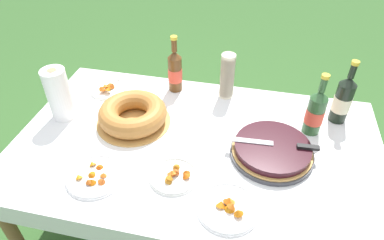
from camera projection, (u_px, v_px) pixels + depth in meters
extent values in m
plane|color=#335B28|center=(195.00, 230.00, 1.94)|extent=(16.00, 16.00, 0.00)
cube|color=brown|center=(196.00, 147.00, 1.52)|extent=(1.60, 0.96, 0.03)
cylinder|color=brown|center=(16.00, 239.00, 1.54)|extent=(0.06, 0.06, 0.63)
cylinder|color=brown|center=(96.00, 123.00, 2.18)|extent=(0.06, 0.06, 0.63)
cylinder|color=brown|center=(340.00, 159.00, 1.93)|extent=(0.06, 0.06, 0.63)
cube|color=white|center=(196.00, 144.00, 1.51)|extent=(1.61, 0.97, 0.00)
cube|color=white|center=(214.00, 93.00, 1.91)|extent=(1.61, 0.01, 0.10)
cube|color=white|center=(37.00, 127.00, 1.68)|extent=(0.00, 0.97, 0.10)
cylinder|color=#38383D|center=(271.00, 153.00, 1.45)|extent=(0.35, 0.35, 0.02)
cylinder|color=tan|center=(272.00, 150.00, 1.44)|extent=(0.34, 0.34, 0.01)
cylinder|color=black|center=(273.00, 147.00, 1.43)|extent=(0.32, 0.32, 0.03)
cube|color=silver|center=(250.00, 142.00, 1.43)|extent=(0.19, 0.04, 0.00)
cube|color=black|center=(308.00, 147.00, 1.40)|extent=(0.09, 0.03, 0.01)
cylinder|color=tan|center=(134.00, 122.00, 1.62)|extent=(0.35, 0.35, 0.01)
torus|color=#AD7033|center=(133.00, 113.00, 1.59)|extent=(0.32, 0.32, 0.09)
cylinder|color=beige|center=(226.00, 88.00, 1.76)|extent=(0.07, 0.07, 0.09)
cylinder|color=beige|center=(226.00, 86.00, 1.75)|extent=(0.07, 0.07, 0.09)
cylinder|color=beige|center=(227.00, 84.00, 1.75)|extent=(0.07, 0.07, 0.09)
cylinder|color=beige|center=(227.00, 82.00, 1.74)|extent=(0.07, 0.07, 0.09)
cylinder|color=beige|center=(227.00, 80.00, 1.73)|extent=(0.07, 0.07, 0.09)
cylinder|color=beige|center=(227.00, 77.00, 1.72)|extent=(0.07, 0.07, 0.09)
cylinder|color=beige|center=(227.00, 75.00, 1.71)|extent=(0.07, 0.07, 0.09)
cylinder|color=beige|center=(227.00, 73.00, 1.70)|extent=(0.07, 0.07, 0.09)
cylinder|color=beige|center=(228.00, 71.00, 1.70)|extent=(0.07, 0.07, 0.09)
cylinder|color=beige|center=(228.00, 68.00, 1.69)|extent=(0.07, 0.07, 0.09)
cylinder|color=beige|center=(228.00, 66.00, 1.68)|extent=(0.07, 0.07, 0.09)
cylinder|color=beige|center=(228.00, 64.00, 1.67)|extent=(0.07, 0.07, 0.09)
torus|color=beige|center=(229.00, 55.00, 1.64)|extent=(0.07, 0.07, 0.01)
cylinder|color=#2D562D|center=(314.00, 115.00, 1.52)|extent=(0.08, 0.08, 0.18)
cylinder|color=#E54C38|center=(314.00, 116.00, 1.52)|extent=(0.08, 0.08, 0.07)
cone|color=#2D562D|center=(320.00, 95.00, 1.45)|extent=(0.08, 0.08, 0.04)
cylinder|color=#2D562D|center=(323.00, 85.00, 1.42)|extent=(0.03, 0.03, 0.06)
cylinder|color=gold|center=(326.00, 76.00, 1.39)|extent=(0.03, 0.03, 0.02)
cylinder|color=brown|center=(175.00, 74.00, 1.78)|extent=(0.07, 0.07, 0.19)
cylinder|color=#E54C38|center=(175.00, 75.00, 1.78)|extent=(0.07, 0.07, 0.07)
cone|color=brown|center=(174.00, 55.00, 1.71)|extent=(0.07, 0.07, 0.04)
cylinder|color=brown|center=(174.00, 45.00, 1.68)|extent=(0.03, 0.03, 0.06)
cylinder|color=gold|center=(174.00, 38.00, 1.65)|extent=(0.03, 0.03, 0.02)
cylinder|color=black|center=(342.00, 103.00, 1.58)|extent=(0.08, 0.08, 0.20)
cylinder|color=beige|center=(342.00, 103.00, 1.58)|extent=(0.08, 0.08, 0.08)
cone|color=black|center=(349.00, 81.00, 1.50)|extent=(0.08, 0.08, 0.04)
cylinder|color=black|center=(353.00, 71.00, 1.47)|extent=(0.03, 0.03, 0.06)
cylinder|color=gold|center=(356.00, 63.00, 1.44)|extent=(0.03, 0.03, 0.02)
cylinder|color=white|center=(109.00, 90.00, 1.83)|extent=(0.19, 0.19, 0.01)
torus|color=white|center=(109.00, 88.00, 1.82)|extent=(0.19, 0.19, 0.01)
cone|color=#C56918|center=(108.00, 86.00, 1.81)|extent=(0.06, 0.06, 0.03)
cone|color=#C15610|center=(101.00, 88.00, 1.81)|extent=(0.04, 0.04, 0.03)
cone|color=#B3631B|center=(105.00, 86.00, 1.80)|extent=(0.05, 0.04, 0.05)
cone|color=#C55515|center=(102.00, 89.00, 1.78)|extent=(0.04, 0.04, 0.02)
cone|color=#C45E20|center=(112.00, 85.00, 1.81)|extent=(0.05, 0.05, 0.05)
cone|color=orange|center=(110.00, 85.00, 1.84)|extent=(0.05, 0.05, 0.04)
cone|color=#B2630D|center=(108.00, 89.00, 1.78)|extent=(0.05, 0.05, 0.04)
cone|color=#AD4D0E|center=(112.00, 86.00, 1.82)|extent=(0.03, 0.04, 0.03)
cylinder|color=white|center=(174.00, 177.00, 1.35)|extent=(0.20, 0.20, 0.01)
torus|color=white|center=(174.00, 175.00, 1.35)|extent=(0.19, 0.19, 0.01)
cone|color=#AF6319|center=(173.00, 172.00, 1.34)|extent=(0.03, 0.03, 0.03)
cone|color=#AC6818|center=(167.00, 181.00, 1.31)|extent=(0.05, 0.04, 0.05)
cone|color=#B05615|center=(186.00, 172.00, 1.35)|extent=(0.03, 0.03, 0.02)
cone|color=#AD4B17|center=(173.00, 172.00, 1.34)|extent=(0.03, 0.03, 0.02)
cone|color=#AF5519|center=(171.00, 173.00, 1.34)|extent=(0.04, 0.04, 0.03)
cone|color=#BF540F|center=(185.00, 175.00, 1.34)|extent=(0.05, 0.05, 0.04)
cone|color=#B4501D|center=(176.00, 172.00, 1.34)|extent=(0.04, 0.03, 0.03)
cone|color=#A96316|center=(176.00, 167.00, 1.36)|extent=(0.04, 0.04, 0.03)
cone|color=#C1721A|center=(170.00, 177.00, 1.32)|extent=(0.04, 0.04, 0.03)
cylinder|color=white|center=(95.00, 177.00, 1.35)|extent=(0.23, 0.23, 0.01)
torus|color=white|center=(95.00, 175.00, 1.35)|extent=(0.23, 0.23, 0.01)
cone|color=#B6621D|center=(103.00, 174.00, 1.34)|extent=(0.04, 0.04, 0.02)
cone|color=#BA541A|center=(88.00, 181.00, 1.31)|extent=(0.04, 0.04, 0.02)
cone|color=#A95109|center=(92.00, 181.00, 1.31)|extent=(0.04, 0.04, 0.02)
cone|color=#BB6A0E|center=(92.00, 163.00, 1.39)|extent=(0.04, 0.04, 0.04)
cone|color=#BE620D|center=(90.00, 174.00, 1.34)|extent=(0.05, 0.05, 0.03)
cone|color=#B14F1A|center=(103.00, 181.00, 1.32)|extent=(0.05, 0.05, 0.04)
cone|color=#C17310|center=(78.00, 176.00, 1.34)|extent=(0.04, 0.04, 0.04)
cone|color=#C94F0E|center=(100.00, 167.00, 1.37)|extent=(0.04, 0.04, 0.03)
cylinder|color=white|center=(228.00, 208.00, 1.24)|extent=(0.23, 0.23, 0.01)
torus|color=white|center=(228.00, 207.00, 1.23)|extent=(0.23, 0.23, 0.01)
cone|color=#BE6E0F|center=(230.00, 208.00, 1.21)|extent=(0.06, 0.06, 0.04)
cone|color=#A64C0E|center=(229.00, 200.00, 1.24)|extent=(0.05, 0.05, 0.03)
cone|color=#B85917|center=(232.00, 205.00, 1.21)|extent=(0.05, 0.05, 0.03)
cone|color=#AF5A0C|center=(238.00, 212.00, 1.19)|extent=(0.05, 0.04, 0.03)
cone|color=orange|center=(230.00, 200.00, 1.24)|extent=(0.06, 0.06, 0.03)
cone|color=orange|center=(228.00, 200.00, 1.24)|extent=(0.04, 0.04, 0.03)
cone|color=#BF6410|center=(221.00, 204.00, 1.23)|extent=(0.05, 0.05, 0.04)
cylinder|color=white|center=(59.00, 94.00, 1.58)|extent=(0.11, 0.11, 0.25)
cylinder|color=#9E7A56|center=(52.00, 70.00, 1.50)|extent=(0.04, 0.04, 0.00)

